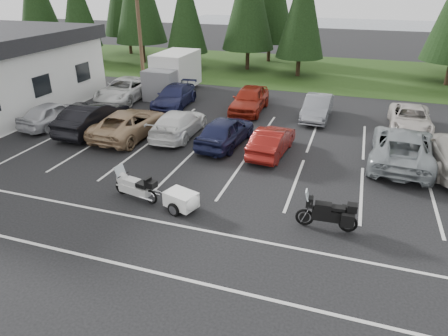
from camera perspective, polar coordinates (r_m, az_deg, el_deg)
ground at (r=17.05m, az=-1.09°, el=-2.11°), size 120.00×120.00×0.00m
grass_strip at (r=39.35m, az=11.01°, el=13.52°), size 80.00×16.00×0.01m
lake_water at (r=69.67m, az=18.43°, el=17.84°), size 70.00×50.00×0.02m
utility_pole at (r=30.42m, az=-12.01°, el=18.98°), size 1.60×0.26×9.00m
box_truck at (r=30.45m, az=-7.62°, el=13.09°), size 2.40×5.60×2.90m
stall_markings at (r=18.75m, az=0.95°, el=0.59°), size 32.00×16.00×0.01m
conifer_1 at (r=44.66m, az=-20.24°, el=20.90°), size 3.96×3.96×9.22m
conifer_3 at (r=38.97m, az=-5.50°, el=21.57°), size 3.87×3.87×9.02m
conifer_5 at (r=36.24m, az=11.20°, el=21.52°), size 4.14×4.14×9.63m
car_near_0 at (r=25.55m, az=-23.28°, el=7.12°), size 2.09×4.38×1.45m
car_near_1 at (r=23.67m, az=-18.20°, el=6.86°), size 1.81×5.07×1.66m
car_near_2 at (r=22.49m, az=-13.30°, el=6.25°), size 2.59×5.36×1.47m
car_near_3 at (r=22.11m, az=-6.49°, el=6.36°), size 2.13×4.91×1.41m
car_near_4 at (r=20.67m, az=0.22°, el=5.32°), size 2.25×4.65×1.53m
car_near_5 at (r=19.75m, az=6.85°, el=3.83°), size 1.71×4.13×1.33m
car_near_6 at (r=20.29m, az=24.10°, el=2.76°), size 3.12×6.04×1.63m
car_far_0 at (r=29.58m, az=-14.01°, el=10.82°), size 2.75×5.57×1.52m
car_far_1 at (r=27.39m, az=-7.11°, el=10.11°), size 2.36×5.01×1.41m
car_far_2 at (r=26.20m, az=3.66°, el=9.79°), size 2.03×4.81×1.63m
car_far_3 at (r=25.42m, az=13.20°, el=8.42°), size 1.60×4.34×1.42m
car_far_4 at (r=25.19m, az=25.06°, el=6.40°), size 2.28×4.81×1.33m
touring_motorcycle at (r=15.93m, az=-12.60°, el=-2.26°), size 2.43×1.16×1.29m
cargo_trailer at (r=14.99m, az=-6.14°, el=-4.75°), size 1.88×1.40×0.77m
adventure_motorcycle at (r=14.17m, az=14.53°, el=-5.94°), size 2.37×0.91×1.42m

